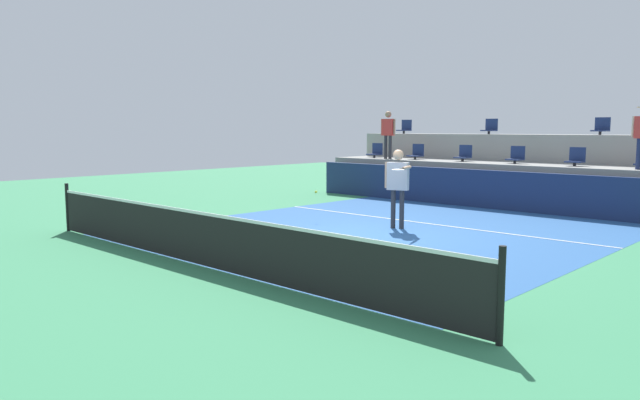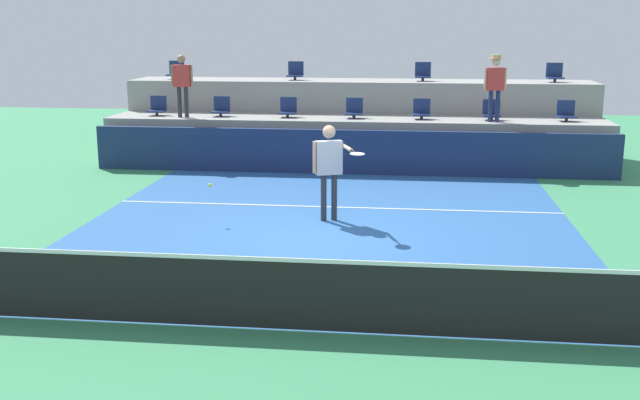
{
  "view_description": "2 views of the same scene",
  "coord_description": "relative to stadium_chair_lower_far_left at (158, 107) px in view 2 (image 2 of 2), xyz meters",
  "views": [
    {
      "loc": [
        8.02,
        -9.74,
        2.28
      ],
      "look_at": [
        -0.38,
        -0.87,
        0.82
      ],
      "focal_mm": 33.61,
      "sensor_mm": 36.0,
      "label": 1
    },
    {
      "loc": [
        1.45,
        -12.4,
        3.58
      ],
      "look_at": [
        0.16,
        -1.63,
        1.08
      ],
      "focal_mm": 42.3,
      "sensor_mm": 36.0,
      "label": 2
    }
  ],
  "objects": [
    {
      "name": "tennis_ball",
      "position": [
        3.11,
        -6.34,
        -0.74
      ],
      "size": [
        0.07,
        0.07,
        0.07
      ],
      "color": "#CCE033"
    },
    {
      "name": "tennis_net",
      "position": [
        5.3,
        -11.23,
        -0.97
      ],
      "size": [
        10.48,
        0.08,
        1.07
      ],
      "color": "black",
      "rests_on": "ground_plane"
    },
    {
      "name": "stadium_chair_lower_far_right",
      "position": [
        10.68,
        0.0,
        0.0
      ],
      "size": [
        0.44,
        0.4,
        0.52
      ],
      "color": "#2D2D33",
      "rests_on": "seating_tier_lower"
    },
    {
      "name": "sponsor_backboard",
      "position": [
        5.3,
        -1.23,
        -0.91
      ],
      "size": [
        13.0,
        0.16,
        1.1
      ],
      "primitive_type": "cube",
      "color": "navy",
      "rests_on": "ground_plane"
    },
    {
      "name": "stadium_chair_lower_center",
      "position": [
        5.31,
        0.0,
        0.0
      ],
      "size": [
        0.44,
        0.4,
        0.52
      ],
      "color": "#2D2D33",
      "rests_on": "seating_tier_lower"
    },
    {
      "name": "seating_tier_lower",
      "position": [
        5.3,
        0.07,
        -0.84
      ],
      "size": [
        13.0,
        1.8,
        1.25
      ],
      "primitive_type": "cube",
      "color": "gray",
      "rests_on": "ground_plane"
    },
    {
      "name": "stadium_chair_upper_far_left",
      "position": [
        -0.02,
        1.8,
        0.85
      ],
      "size": [
        0.44,
        0.4,
        0.52
      ],
      "color": "#2D2D33",
      "rests_on": "seating_tier_upper"
    },
    {
      "name": "court_inner_paint",
      "position": [
        5.3,
        -6.23,
        -1.46
      ],
      "size": [
        9.0,
        10.0,
        0.01
      ],
      "primitive_type": "cube",
      "color": "#285693",
      "rests_on": "ground_plane"
    },
    {
      "name": "spectator_with_hat",
      "position": [
        8.83,
        -0.38,
        0.79
      ],
      "size": [
        0.57,
        0.44,
        1.66
      ],
      "color": "navy",
      "rests_on": "seating_tier_lower"
    },
    {
      "name": "stadium_chair_lower_far_left",
      "position": [
        0.0,
        0.0,
        0.0
      ],
      "size": [
        0.44,
        0.4,
        0.52
      ],
      "color": "#2D2D33",
      "rests_on": "seating_tier_lower"
    },
    {
      "name": "stadium_chair_upper_far_right",
      "position": [
        10.66,
        1.8,
        0.85
      ],
      "size": [
        0.44,
        0.4,
        0.52
      ],
      "color": "#2D2D33",
      "rests_on": "seating_tier_upper"
    },
    {
      "name": "spectator_in_grey",
      "position": [
        0.83,
        -0.38,
        0.76
      ],
      "size": [
        0.58,
        0.23,
        1.63
      ],
      "color": "#2D2D33",
      "rests_on": "seating_tier_lower"
    },
    {
      "name": "stadium_chair_lower_left",
      "position": [
        1.75,
        0.0,
        0.0
      ],
      "size": [
        0.44,
        0.4,
        0.52
      ],
      "color": "#2D2D33",
      "rests_on": "seating_tier_lower"
    },
    {
      "name": "stadium_chair_lower_mid_right",
      "position": [
        7.05,
        0.0,
        0.0
      ],
      "size": [
        0.44,
        0.4,
        0.52
      ],
      "color": "#2D2D33",
      "rests_on": "seating_tier_lower"
    },
    {
      "name": "seating_tier_upper",
      "position": [
        5.3,
        1.87,
        -0.41
      ],
      "size": [
        13.0,
        1.8,
        2.1
      ],
      "primitive_type": "cube",
      "color": "gray",
      "rests_on": "ground_plane"
    },
    {
      "name": "stadium_chair_lower_mid_left",
      "position": [
        3.56,
        0.0,
        0.0
      ],
      "size": [
        0.44,
        0.4,
        0.52
      ],
      "color": "#2D2D33",
      "rests_on": "seating_tier_lower"
    },
    {
      "name": "stadium_chair_upper_left",
      "position": [
        3.49,
        1.8,
        0.85
      ],
      "size": [
        0.44,
        0.4,
        0.52
      ],
      "color": "#2D2D33",
      "rests_on": "seating_tier_upper"
    },
    {
      "name": "stadium_chair_upper_right",
      "position": [
        7.08,
        1.8,
        0.85
      ],
      "size": [
        0.44,
        0.4,
        0.52
      ],
      "color": "#2D2D33",
      "rests_on": "seating_tier_upper"
    },
    {
      "name": "ground_plane",
      "position": [
        5.3,
        -7.23,
        -1.46
      ],
      "size": [
        40.0,
        40.0,
        0.0
      ],
      "primitive_type": "plane",
      "color": "#388456"
    },
    {
      "name": "tennis_player",
      "position": [
        5.3,
        -5.93,
        -0.34
      ],
      "size": [
        1.06,
        1.16,
        1.81
      ],
      "color": "#2D2D33",
      "rests_on": "ground_plane"
    },
    {
      "name": "court_service_line",
      "position": [
        5.3,
        -4.83,
        -1.46
      ],
      "size": [
        9.0,
        0.06,
        0.0
      ],
      "primitive_type": "cube",
      "color": "white",
      "rests_on": "ground_plane"
    },
    {
      "name": "stadium_chair_lower_right",
      "position": [
        8.82,
        0.0,
        0.0
      ],
      "size": [
        0.44,
        0.4,
        0.52
      ],
      "color": "#2D2D33",
      "rests_on": "seating_tier_lower"
    }
  ]
}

